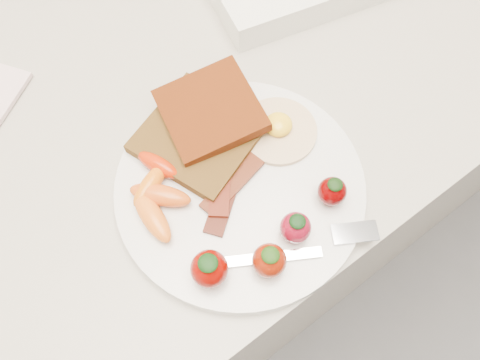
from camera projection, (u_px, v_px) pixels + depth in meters
counter at (192, 219)px, 0.98m from camera, size 2.00×0.60×0.90m
plate at (240, 187)px, 0.51m from camera, size 0.27×0.27×0.02m
toast_lower at (199, 135)px, 0.52m from camera, size 0.15×0.15×0.01m
toast_upper at (210, 110)px, 0.52m from camera, size 0.12×0.12×0.02m
fried_egg at (278, 129)px, 0.52m from camera, size 0.09×0.09×0.02m
bacon_strips at (226, 187)px, 0.49m from camera, size 0.10×0.09×0.01m
baby_carrots at (155, 193)px, 0.49m from camera, size 0.07×0.11×0.02m
strawberries at (268, 242)px, 0.45m from camera, size 0.18×0.06×0.04m
fork at (307, 246)px, 0.47m from camera, size 0.17×0.09×0.00m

